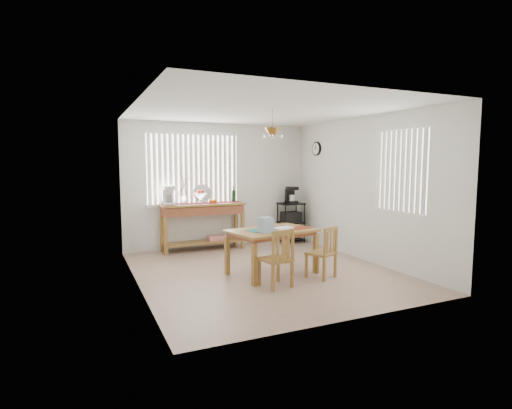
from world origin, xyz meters
name	(u,v)px	position (x,y,z in m)	size (l,w,h in m)	color
ground	(264,272)	(0.00, 0.00, -0.01)	(4.00, 4.50, 0.01)	tan
room_shell	(264,168)	(0.00, 0.02, 1.69)	(4.20, 4.70, 2.70)	white
sideboard	(203,215)	(-0.43, 1.99, 0.72)	(1.70, 0.48, 0.96)	olive
sideboard_items	(188,196)	(-0.73, 2.01, 1.11)	(1.62, 0.41, 0.73)	maroon
wire_cart	(291,219)	(1.59, 1.96, 0.53)	(0.52, 0.42, 0.89)	black
cart_items	(291,195)	(1.59, 1.97, 1.05)	(0.21, 0.25, 0.37)	black
dining_table	(272,235)	(0.06, -0.16, 0.64)	(1.49, 1.11, 0.72)	olive
table_items	(270,226)	(-0.04, -0.30, 0.80)	(1.10, 0.49, 0.23)	#157776
chair_left	(277,259)	(-0.19, -0.84, 0.42)	(0.45, 0.45, 0.85)	olive
chair_right	(323,253)	(0.67, -0.71, 0.40)	(0.49, 0.49, 0.81)	olive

